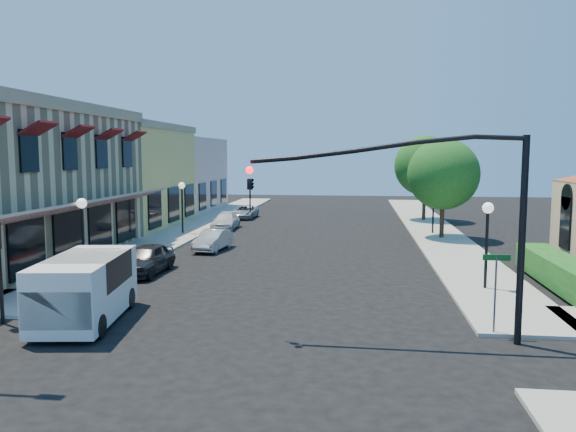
# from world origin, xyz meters

# --- Properties ---
(ground) EXTENTS (120.00, 120.00, 0.00)m
(ground) POSITION_xyz_m (0.00, 0.00, 0.00)
(ground) COLOR black
(ground) RESTS_ON ground
(sidewalk_left) EXTENTS (3.50, 50.00, 0.12)m
(sidewalk_left) POSITION_xyz_m (-8.75, 27.00, 0.06)
(sidewalk_left) COLOR gray
(sidewalk_left) RESTS_ON ground
(sidewalk_right) EXTENTS (3.50, 50.00, 0.12)m
(sidewalk_right) POSITION_xyz_m (8.75, 27.00, 0.06)
(sidewalk_right) COLOR gray
(sidewalk_right) RESTS_ON ground
(curb_red_strip) EXTENTS (0.25, 10.00, 0.06)m
(curb_red_strip) POSITION_xyz_m (-6.90, 8.00, 0.00)
(curb_red_strip) COLOR maroon
(curb_red_strip) RESTS_ON ground
(yellow_stucco_building) EXTENTS (10.00, 12.00, 7.60)m
(yellow_stucco_building) POSITION_xyz_m (-15.50, 26.00, 3.80)
(yellow_stucco_building) COLOR tan
(yellow_stucco_building) RESTS_ON ground
(pink_stucco_building) EXTENTS (10.00, 12.00, 7.00)m
(pink_stucco_building) POSITION_xyz_m (-15.50, 38.00, 3.50)
(pink_stucco_building) COLOR beige
(pink_stucco_building) RESTS_ON ground
(hedge) EXTENTS (1.40, 8.00, 1.10)m
(hedge) POSITION_xyz_m (11.70, 9.00, 0.00)
(hedge) COLOR #175218
(hedge) RESTS_ON ground
(street_tree_a) EXTENTS (4.56, 4.56, 6.48)m
(street_tree_a) POSITION_xyz_m (8.80, 22.00, 4.19)
(street_tree_a) COLOR black
(street_tree_a) RESTS_ON ground
(street_tree_b) EXTENTS (4.94, 4.94, 7.02)m
(street_tree_b) POSITION_xyz_m (8.80, 32.00, 4.54)
(street_tree_b) COLOR black
(street_tree_b) RESTS_ON ground
(signal_mast_arm) EXTENTS (8.01, 0.39, 6.00)m
(signal_mast_arm) POSITION_xyz_m (5.86, 1.50, 4.09)
(signal_mast_arm) COLOR black
(signal_mast_arm) RESTS_ON ground
(street_name_sign) EXTENTS (0.80, 0.06, 2.50)m
(street_name_sign) POSITION_xyz_m (7.50, 2.20, 1.70)
(street_name_sign) COLOR #595B5E
(street_name_sign) RESTS_ON ground
(lamppost_left_near) EXTENTS (0.44, 0.44, 3.57)m
(lamppost_left_near) POSITION_xyz_m (-8.50, 8.00, 2.74)
(lamppost_left_near) COLOR black
(lamppost_left_near) RESTS_ON ground
(lamppost_left_far) EXTENTS (0.44, 0.44, 3.57)m
(lamppost_left_far) POSITION_xyz_m (-8.50, 22.00, 2.74)
(lamppost_left_far) COLOR black
(lamppost_left_far) RESTS_ON ground
(lamppost_right_near) EXTENTS (0.44, 0.44, 3.57)m
(lamppost_right_near) POSITION_xyz_m (8.50, 8.00, 2.74)
(lamppost_right_near) COLOR black
(lamppost_right_near) RESTS_ON ground
(lamppost_right_far) EXTENTS (0.44, 0.44, 3.57)m
(lamppost_right_far) POSITION_xyz_m (8.50, 24.00, 2.74)
(lamppost_right_far) COLOR black
(lamppost_right_far) RESTS_ON ground
(white_van) EXTENTS (2.73, 5.10, 2.15)m
(white_van) POSITION_xyz_m (-5.39, 1.95, 1.25)
(white_van) COLOR silver
(white_van) RESTS_ON ground
(parked_car_a) EXTENTS (1.74, 4.05, 1.36)m
(parked_car_a) POSITION_xyz_m (-6.20, 9.40, 0.68)
(parked_car_a) COLOR black
(parked_car_a) RESTS_ON ground
(parked_car_b) EXTENTS (1.65, 3.70, 1.18)m
(parked_car_b) POSITION_xyz_m (-4.80, 15.97, 0.59)
(parked_car_b) COLOR #B3B5B8
(parked_car_b) RESTS_ON ground
(parked_car_c) EXTENTS (1.69, 4.03, 1.16)m
(parked_car_c) POSITION_xyz_m (-6.20, 25.00, 0.58)
(parked_car_c) COLOR beige
(parked_car_c) RESTS_ON ground
(parked_car_d) EXTENTS (1.88, 3.99, 1.10)m
(parked_car_d) POSITION_xyz_m (-6.20, 32.00, 0.55)
(parked_car_d) COLOR #999B9E
(parked_car_d) RESTS_ON ground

